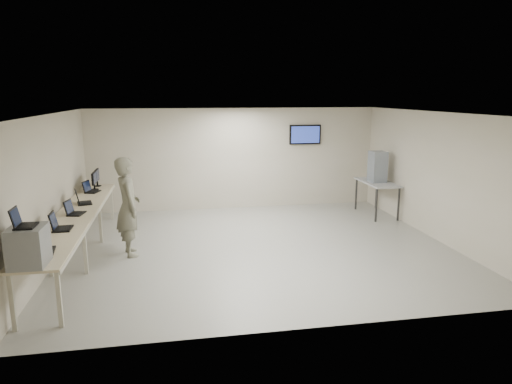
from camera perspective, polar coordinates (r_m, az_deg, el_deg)
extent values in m
cube|color=#989791|center=(9.73, 0.21, -6.88)|extent=(8.00, 7.00, 0.01)
cube|color=silver|center=(9.20, 0.23, 9.83)|extent=(8.00, 7.00, 0.01)
cube|color=#B5AD92|center=(12.78, -2.65, 4.17)|extent=(8.00, 0.01, 2.80)
cube|color=#B5AD92|center=(6.05, 6.28, -4.95)|extent=(8.00, 0.01, 2.80)
cube|color=#B5AD92|center=(9.50, -24.23, 0.32)|extent=(0.01, 7.00, 2.80)
cube|color=#B5AD92|center=(10.82, 21.55, 1.87)|extent=(0.01, 7.00, 2.80)
cube|color=#2E2E2E|center=(13.10, 6.11, 7.17)|extent=(0.15, 0.04, 0.15)
cube|color=black|center=(13.06, 6.16, 7.15)|extent=(0.90, 0.06, 0.55)
cube|color=navy|center=(13.03, 6.20, 7.14)|extent=(0.82, 0.01, 0.47)
cube|color=#CBAC89|center=(9.52, -21.63, -2.65)|extent=(0.75, 6.00, 0.04)
cube|color=#B8B39E|center=(9.46, -19.39, -2.76)|extent=(0.02, 6.00, 0.06)
cube|color=#B8B39E|center=(7.13, -28.19, -12.00)|extent=(0.06, 0.06, 0.86)
cube|color=#B8B39E|center=(6.96, -23.39, -12.10)|extent=(0.06, 0.06, 0.86)
cube|color=#B8B39E|center=(8.87, -24.42, -6.98)|extent=(0.06, 0.06, 0.86)
cube|color=#B8B39E|center=(8.74, -20.58, -6.93)|extent=(0.06, 0.06, 0.86)
cube|color=#B8B39E|center=(10.55, -22.11, -3.83)|extent=(0.06, 0.06, 0.86)
cube|color=#B8B39E|center=(10.44, -18.89, -3.75)|extent=(0.06, 0.06, 0.86)
cube|color=#B8B39E|center=(12.40, -20.34, -1.39)|extent=(0.06, 0.06, 0.86)
cube|color=#B8B39E|center=(12.31, -17.59, -1.30)|extent=(0.06, 0.06, 0.86)
cube|color=gray|center=(6.89, -26.57, -6.06)|extent=(0.46, 0.53, 0.54)
cube|color=black|center=(6.81, -26.80, -3.81)|extent=(0.25, 0.34, 0.02)
cube|color=black|center=(6.82, -27.89, -2.76)|extent=(0.07, 0.32, 0.24)
cube|color=black|center=(6.81, -27.78, -2.75)|extent=(0.05, 0.28, 0.20)
cube|color=black|center=(7.43, -24.97, -6.73)|extent=(0.34, 0.43, 0.02)
cube|color=black|center=(7.42, -26.15, -5.60)|extent=(0.12, 0.38, 0.28)
cube|color=black|center=(7.42, -26.03, -5.60)|extent=(0.10, 0.34, 0.24)
cube|color=black|center=(8.50, -22.99, -4.26)|extent=(0.29, 0.40, 0.02)
cube|color=black|center=(8.49, -24.02, -3.27)|extent=(0.08, 0.38, 0.28)
cube|color=black|center=(8.49, -23.91, -3.27)|extent=(0.06, 0.33, 0.24)
cube|color=black|center=(9.46, -21.53, -2.54)|extent=(0.33, 0.41, 0.02)
cube|color=black|center=(9.46, -22.38, -1.72)|extent=(0.13, 0.35, 0.26)
cube|color=black|center=(9.45, -22.29, -1.72)|extent=(0.10, 0.31, 0.22)
cube|color=black|center=(10.31, -20.63, -1.31)|extent=(0.37, 0.44, 0.02)
cube|color=black|center=(10.30, -21.46, -0.51)|extent=(0.16, 0.37, 0.28)
cube|color=black|center=(10.30, -21.37, -0.51)|extent=(0.13, 0.33, 0.23)
cube|color=black|center=(11.43, -19.73, 0.02)|extent=(0.35, 0.42, 0.02)
cube|color=black|center=(11.43, -20.41, 0.69)|extent=(0.17, 0.34, 0.26)
cube|color=black|center=(11.43, -20.34, 0.69)|extent=(0.14, 0.30, 0.21)
cylinder|color=black|center=(11.73, -19.51, 0.31)|extent=(0.19, 0.19, 0.01)
cube|color=black|center=(11.71, -19.54, 0.71)|extent=(0.04, 0.03, 0.15)
cube|color=black|center=(11.68, -19.61, 1.63)|extent=(0.05, 0.43, 0.29)
cube|color=black|center=(11.68, -19.48, 1.64)|extent=(0.00, 0.39, 0.25)
cylinder|color=black|center=(12.16, -19.19, 0.73)|extent=(0.19, 0.19, 0.01)
cube|color=black|center=(12.14, -19.22, 1.12)|extent=(0.04, 0.03, 0.15)
cube|color=black|center=(12.11, -19.28, 2.02)|extent=(0.05, 0.43, 0.29)
cube|color=black|center=(12.11, -19.16, 2.02)|extent=(0.00, 0.39, 0.25)
imported|color=#646655|center=(9.36, -15.69, -1.79)|extent=(0.64, 0.82, 1.98)
cube|color=#9E9E9E|center=(12.48, 14.93, 1.17)|extent=(0.70, 1.50, 0.04)
cube|color=#2E2E2E|center=(11.87, 14.81, -1.61)|extent=(0.04, 0.04, 0.86)
cube|color=#2E2E2E|center=(13.03, 12.41, -0.28)|extent=(0.04, 0.04, 0.86)
cube|color=#2E2E2E|center=(12.14, 17.39, -1.47)|extent=(0.04, 0.04, 0.86)
cube|color=#2E2E2E|center=(13.27, 14.82, -0.17)|extent=(0.04, 0.04, 0.86)
cube|color=gray|center=(12.45, 14.87, 1.71)|extent=(0.38, 0.42, 0.20)
cube|color=gray|center=(12.42, 14.92, 2.63)|extent=(0.38, 0.42, 0.20)
cube|color=gray|center=(12.39, 14.97, 3.55)|extent=(0.38, 0.42, 0.20)
cube|color=gray|center=(12.36, 15.03, 4.47)|extent=(0.38, 0.42, 0.20)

